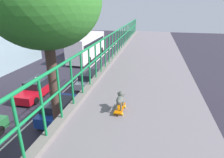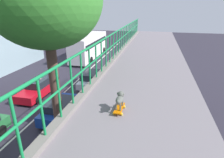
{
  "view_description": "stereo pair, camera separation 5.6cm",
  "coord_description": "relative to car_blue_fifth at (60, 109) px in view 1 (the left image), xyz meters",
  "views": [
    {
      "loc": [
        1.39,
        -1.47,
        7.45
      ],
      "look_at": [
        0.42,
        2.93,
        5.71
      ],
      "focal_mm": 30.35,
      "sensor_mm": 36.0,
      "label": 1
    },
    {
      "loc": [
        1.45,
        -1.45,
        7.45
      ],
      "look_at": [
        0.42,
        2.93,
        5.71
      ],
      "focal_mm": 30.35,
      "sensor_mm": 36.0,
      "label": 2
    }
  ],
  "objects": [
    {
      "name": "roadside_tree_mid",
      "position": [
        2.57,
        -4.68,
        6.91
      ],
      "size": [
        3.77,
        3.77,
        9.33
      ],
      "color": "brown",
      "rests_on": "ground"
    },
    {
      "name": "car_blue_fifth",
      "position": [
        0.0,
        0.0,
        0.0
      ],
      "size": [
        1.9,
        3.9,
        1.43
      ],
      "color": "navy",
      "rests_on": "ground"
    },
    {
      "name": "car_red_taxi_sixth",
      "position": [
        -3.65,
        2.85,
        -0.0
      ],
      "size": [
        1.81,
        4.45,
        1.59
      ],
      "color": "red",
      "rests_on": "ground"
    },
    {
      "name": "small_dog",
      "position": [
        5.51,
        -7.03,
        4.91
      ],
      "size": [
        0.17,
        0.42,
        0.33
      ],
      "color": "#575A53",
      "rests_on": "toy_skateboard"
    },
    {
      "name": "toy_skateboard",
      "position": [
        5.51,
        -7.06,
        4.69
      ],
      "size": [
        0.21,
        0.49,
        0.09
      ],
      "color": "orange",
      "rests_on": "overpass_deck"
    },
    {
      "name": "car_white_seventh",
      "position": [
        0.14,
        6.34,
        -0.04
      ],
      "size": [
        1.86,
        4.56,
        1.35
      ],
      "color": "silver",
      "rests_on": "ground"
    },
    {
      "name": "city_bus",
      "position": [
        -3.63,
        16.21,
        1.25
      ],
      "size": [
        2.64,
        10.38,
        3.46
      ],
      "color": "white",
      "rests_on": "ground"
    }
  ]
}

